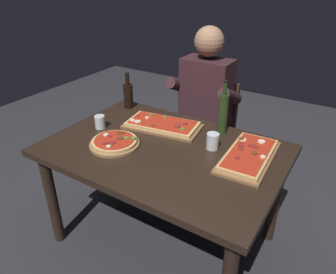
% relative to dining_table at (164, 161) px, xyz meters
% --- Properties ---
extents(ground_plane, '(6.40, 6.40, 0.00)m').
position_rel_dining_table_xyz_m(ground_plane, '(0.00, 0.00, -0.64)').
color(ground_plane, '#2D2D33').
extents(dining_table, '(1.40, 0.96, 0.74)m').
position_rel_dining_table_xyz_m(dining_table, '(0.00, 0.00, 0.00)').
color(dining_table, black).
rests_on(dining_table, ground_plane).
extents(pizza_rectangular_front, '(0.54, 0.33, 0.05)m').
position_rel_dining_table_xyz_m(pizza_rectangular_front, '(-0.16, 0.22, 0.12)').
color(pizza_rectangular_front, brown).
rests_on(pizza_rectangular_front, dining_table).
extents(pizza_rectangular_left, '(0.28, 0.51, 0.05)m').
position_rel_dining_table_xyz_m(pizza_rectangular_left, '(0.47, 0.16, 0.12)').
color(pizza_rectangular_left, brown).
rests_on(pizza_rectangular_left, dining_table).
extents(pizza_round_far, '(0.30, 0.30, 0.05)m').
position_rel_dining_table_xyz_m(pizza_round_far, '(-0.27, -0.14, 0.12)').
color(pizza_round_far, olive).
rests_on(pizza_round_far, dining_table).
extents(wine_bottle_dark, '(0.06, 0.06, 0.35)m').
position_rel_dining_table_xyz_m(wine_bottle_dark, '(0.21, 0.37, 0.23)').
color(wine_bottle_dark, '#233819').
rests_on(wine_bottle_dark, dining_table).
extents(oil_bottle_amber, '(0.07, 0.07, 0.27)m').
position_rel_dining_table_xyz_m(oil_bottle_amber, '(-0.57, 0.38, 0.20)').
color(oil_bottle_amber, black).
rests_on(oil_bottle_amber, dining_table).
extents(tumbler_near_camera, '(0.07, 0.07, 0.10)m').
position_rel_dining_table_xyz_m(tumbler_near_camera, '(0.25, 0.15, 0.14)').
color(tumbler_near_camera, silver).
rests_on(tumbler_near_camera, dining_table).
extents(tumbler_far_side, '(0.07, 0.07, 0.09)m').
position_rel_dining_table_xyz_m(tumbler_far_side, '(-0.50, -0.01, 0.13)').
color(tumbler_far_side, silver).
rests_on(tumbler_far_side, dining_table).
extents(diner_chair, '(0.44, 0.44, 0.87)m').
position_rel_dining_table_xyz_m(diner_chair, '(-0.11, 0.86, -0.16)').
color(diner_chair, '#3D2B1E').
rests_on(diner_chair, ground_plane).
extents(seated_diner, '(0.53, 0.41, 1.33)m').
position_rel_dining_table_xyz_m(seated_diner, '(-0.11, 0.74, 0.10)').
color(seated_diner, '#23232D').
rests_on(seated_diner, ground_plane).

